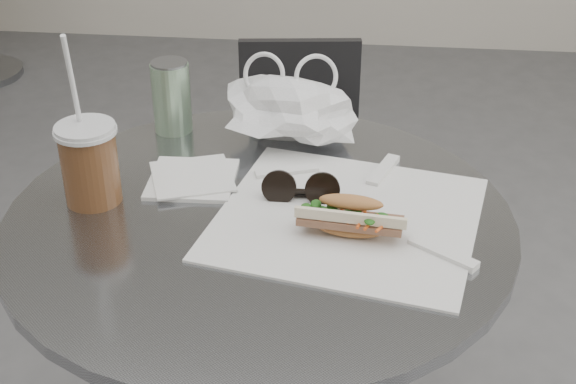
# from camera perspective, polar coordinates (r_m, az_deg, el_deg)

# --- Properties ---
(cafe_table) EXTENTS (0.76, 0.76, 0.74)m
(cafe_table) POSITION_cam_1_polar(r_m,az_deg,el_deg) (1.36, -1.87, -11.47)
(cafe_table) COLOR slate
(cafe_table) RESTS_ON ground
(chair_far) EXTENTS (0.38, 0.40, 0.71)m
(chair_far) POSITION_cam_1_polar(r_m,az_deg,el_deg) (2.01, 0.88, -1.22)
(chair_far) COLOR #29292B
(chair_far) RESTS_ON ground
(sandwich_paper) EXTENTS (0.44, 0.42, 0.00)m
(sandwich_paper) POSITION_cam_1_polar(r_m,az_deg,el_deg) (1.18, 4.23, -1.84)
(sandwich_paper) COLOR white
(sandwich_paper) RESTS_ON cafe_table
(banh_mi) EXTENTS (0.19, 0.09, 0.06)m
(banh_mi) POSITION_cam_1_polar(r_m,az_deg,el_deg) (1.13, 4.46, -1.78)
(banh_mi) COLOR #B17B43
(banh_mi) RESTS_ON sandwich_paper
(iced_coffee) EXTENTS (0.09, 0.09, 0.27)m
(iced_coffee) POSITION_cam_1_polar(r_m,az_deg,el_deg) (1.23, -13.94, 2.08)
(iced_coffee) COLOR brown
(iced_coffee) RESTS_ON cafe_table
(sunglasses) EXTENTS (0.12, 0.03, 0.05)m
(sunglasses) POSITION_cam_1_polar(r_m,az_deg,el_deg) (1.21, 0.92, 0.11)
(sunglasses) COLOR black
(sunglasses) RESTS_ON cafe_table
(plastic_bag) EXTENTS (0.23, 0.18, 0.11)m
(plastic_bag) POSITION_cam_1_polar(r_m,az_deg,el_deg) (1.38, 0.05, 5.73)
(plastic_bag) COLOR white
(plastic_bag) RESTS_ON cafe_table
(napkin_stack) EXTENTS (0.16, 0.16, 0.01)m
(napkin_stack) POSITION_cam_1_polar(r_m,az_deg,el_deg) (1.29, -6.82, 0.97)
(napkin_stack) COLOR white
(napkin_stack) RESTS_ON cafe_table
(drink_can) EXTENTS (0.07, 0.07, 0.13)m
(drink_can) POSITION_cam_1_polar(r_m,az_deg,el_deg) (1.43, -8.29, 6.73)
(drink_can) COLOR #569457
(drink_can) RESTS_ON cafe_table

